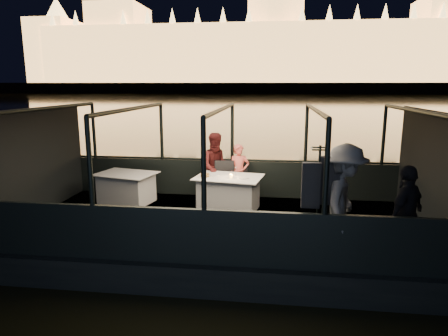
# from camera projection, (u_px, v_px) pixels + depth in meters

# --- Properties ---
(river_water) EXTENTS (500.00, 500.00, 0.00)m
(river_water) POSITION_uv_depth(u_px,v_px,m) (271.00, 100.00, 86.00)
(river_water) COLOR black
(river_water) RESTS_ON ground
(boat_hull) EXTENTS (8.60, 4.40, 1.00)m
(boat_hull) POSITION_uv_depth(u_px,v_px,m) (222.00, 244.00, 8.34)
(boat_hull) COLOR black
(boat_hull) RESTS_ON river_water
(boat_deck) EXTENTS (8.00, 4.00, 0.04)m
(boat_deck) POSITION_uv_depth(u_px,v_px,m) (222.00, 223.00, 8.24)
(boat_deck) COLOR black
(boat_deck) RESTS_ON boat_hull
(gunwale_port) EXTENTS (8.00, 0.08, 0.90)m
(gunwale_port) POSITION_uv_depth(u_px,v_px,m) (232.00, 178.00, 10.08)
(gunwale_port) COLOR black
(gunwale_port) RESTS_ON boat_deck
(gunwale_starboard) EXTENTS (8.00, 0.08, 0.90)m
(gunwale_starboard) POSITION_uv_depth(u_px,v_px,m) (204.00, 237.00, 6.20)
(gunwale_starboard) COLOR black
(gunwale_starboard) RESTS_ON boat_deck
(cabin_glass_port) EXTENTS (8.00, 0.02, 1.40)m
(cabin_glass_port) POSITION_uv_depth(u_px,v_px,m) (232.00, 133.00, 9.85)
(cabin_glass_port) COLOR #99B2B2
(cabin_glass_port) RESTS_ON gunwale_port
(cabin_glass_starboard) EXTENTS (8.00, 0.02, 1.40)m
(cabin_glass_starboard) POSITION_uv_depth(u_px,v_px,m) (204.00, 165.00, 5.97)
(cabin_glass_starboard) COLOR #99B2B2
(cabin_glass_starboard) RESTS_ON gunwale_starboard
(cabin_roof_glass) EXTENTS (8.00, 4.00, 0.02)m
(cabin_roof_glass) POSITION_uv_depth(u_px,v_px,m) (221.00, 109.00, 7.76)
(cabin_roof_glass) COLOR #99B2B2
(cabin_roof_glass) RESTS_ON boat_deck
(end_wall_fore) EXTENTS (0.02, 4.00, 2.30)m
(end_wall_fore) POSITION_uv_depth(u_px,v_px,m) (36.00, 162.00, 8.50)
(end_wall_fore) COLOR black
(end_wall_fore) RESTS_ON boat_deck
(end_wall_aft) EXTENTS (0.02, 4.00, 2.30)m
(end_wall_aft) POSITION_uv_depth(u_px,v_px,m) (432.00, 173.00, 7.50)
(end_wall_aft) COLOR black
(end_wall_aft) RESTS_ON boat_deck
(canopy_ribs) EXTENTS (8.00, 4.00, 2.30)m
(canopy_ribs) POSITION_uv_depth(u_px,v_px,m) (221.00, 167.00, 8.00)
(canopy_ribs) COLOR black
(canopy_ribs) RESTS_ON boat_deck
(embankment) EXTENTS (400.00, 140.00, 6.00)m
(embankment) POSITION_uv_depth(u_px,v_px,m) (274.00, 89.00, 212.01)
(embankment) COLOR #423D33
(embankment) RESTS_ON ground
(parliament_building) EXTENTS (220.00, 32.00, 60.00)m
(parliament_building) POSITION_uv_depth(u_px,v_px,m) (275.00, 24.00, 172.29)
(parliament_building) COLOR #F2D18C
(parliament_building) RESTS_ON embankment
(dining_table_central) EXTENTS (1.60, 1.27, 0.77)m
(dining_table_central) POSITION_uv_depth(u_px,v_px,m) (229.00, 193.00, 8.95)
(dining_table_central) COLOR silver
(dining_table_central) RESTS_ON boat_deck
(dining_table_aft) EXTENTS (1.54, 1.26, 0.72)m
(dining_table_aft) POSITION_uv_depth(u_px,v_px,m) (126.00, 187.00, 9.53)
(dining_table_aft) COLOR white
(dining_table_aft) RESTS_ON boat_deck
(chair_port_left) EXTENTS (0.53, 0.53, 0.99)m
(chair_port_left) POSITION_uv_depth(u_px,v_px,m) (223.00, 185.00, 9.40)
(chair_port_left) COLOR black
(chair_port_left) RESTS_ON boat_deck
(chair_port_right) EXTENTS (0.43, 0.43, 0.80)m
(chair_port_right) POSITION_uv_depth(u_px,v_px,m) (239.00, 184.00, 9.51)
(chair_port_right) COLOR black
(chair_port_right) RESTS_ON boat_deck
(coat_stand) EXTENTS (0.56, 0.47, 1.86)m
(coat_stand) POSITION_uv_depth(u_px,v_px,m) (317.00, 205.00, 6.34)
(coat_stand) COLOR black
(coat_stand) RESTS_ON boat_deck
(person_woman_coral) EXTENTS (0.58, 0.47, 1.38)m
(person_woman_coral) POSITION_uv_depth(u_px,v_px,m) (239.00, 170.00, 9.61)
(person_woman_coral) COLOR #F26658
(person_woman_coral) RESTS_ON boat_deck
(person_man_maroon) EXTENTS (0.94, 0.82, 1.65)m
(person_man_maroon) POSITION_uv_depth(u_px,v_px,m) (217.00, 170.00, 9.64)
(person_man_maroon) COLOR #451313
(person_man_maroon) RESTS_ON boat_deck
(passenger_stripe) EXTENTS (0.98, 1.35, 1.88)m
(passenger_stripe) POSITION_uv_depth(u_px,v_px,m) (343.00, 207.00, 6.39)
(passenger_stripe) COLOR silver
(passenger_stripe) RESTS_ON boat_deck
(passenger_dark) EXTENTS (0.92, 0.95, 1.58)m
(passenger_dark) POSITION_uv_depth(u_px,v_px,m) (406.00, 211.00, 6.20)
(passenger_dark) COLOR black
(passenger_dark) RESTS_ON boat_deck
(wine_bottle) EXTENTS (0.08, 0.08, 0.29)m
(wine_bottle) POSITION_uv_depth(u_px,v_px,m) (204.00, 171.00, 8.74)
(wine_bottle) COLOR #163C19
(wine_bottle) RESTS_ON dining_table_central
(bread_basket) EXTENTS (0.20, 0.20, 0.08)m
(bread_basket) POSITION_uv_depth(u_px,v_px,m) (205.00, 175.00, 8.87)
(bread_basket) COLOR olive
(bread_basket) RESTS_ON dining_table_central
(amber_candle) EXTENTS (0.06, 0.06, 0.08)m
(amber_candle) POSITION_uv_depth(u_px,v_px,m) (231.00, 176.00, 8.75)
(amber_candle) COLOR #FFB33F
(amber_candle) RESTS_ON dining_table_central
(plate_near) EXTENTS (0.30, 0.30, 0.01)m
(plate_near) POSITION_uv_depth(u_px,v_px,m) (243.00, 178.00, 8.71)
(plate_near) COLOR silver
(plate_near) RESTS_ON dining_table_central
(plate_far) EXTENTS (0.24, 0.24, 0.01)m
(plate_far) POSITION_uv_depth(u_px,v_px,m) (214.00, 175.00, 9.00)
(plate_far) COLOR silver
(plate_far) RESTS_ON dining_table_central
(wine_glass_white) EXTENTS (0.08, 0.08, 0.17)m
(wine_glass_white) POSITION_uv_depth(u_px,v_px,m) (205.00, 174.00, 8.75)
(wine_glass_white) COLOR silver
(wine_glass_white) RESTS_ON dining_table_central
(wine_glass_red) EXTENTS (0.08, 0.08, 0.18)m
(wine_glass_red) POSITION_uv_depth(u_px,v_px,m) (236.00, 171.00, 9.00)
(wine_glass_red) COLOR white
(wine_glass_red) RESTS_ON dining_table_central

